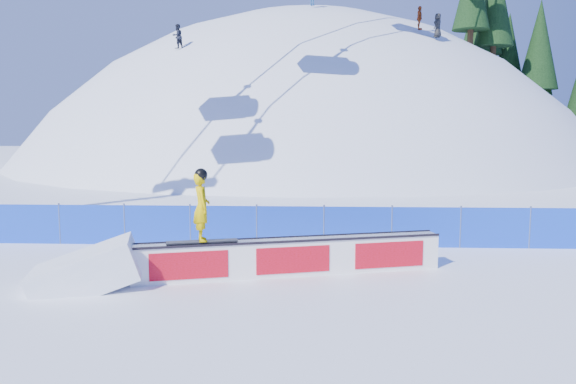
{
  "coord_description": "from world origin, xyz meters",
  "views": [
    {
      "loc": [
        0.69,
        -11.92,
        3.61
      ],
      "look_at": [
        0.0,
        3.02,
        1.81
      ],
      "focal_mm": 35.0,
      "sensor_mm": 36.0,
      "label": 1
    }
  ],
  "objects": [
    {
      "name": "snow_ramp",
      "position": [
        -4.37,
        0.06,
        0.0
      ],
      "size": [
        2.72,
        2.09,
        1.5
      ],
      "primitive_type": null,
      "rotation": [
        0.0,
        -0.31,
        0.27
      ],
      "color": "white",
      "rests_on": "ground"
    },
    {
      "name": "snow_hill",
      "position": [
        0.0,
        42.0,
        -18.0
      ],
      "size": [
        64.0,
        64.0,
        64.0
      ],
      "color": "white",
      "rests_on": "ground"
    },
    {
      "name": "treeline",
      "position": [
        22.11,
        42.6,
        9.82
      ],
      "size": [
        18.11,
        11.08,
        19.69
      ],
      "color": "#362415",
      "rests_on": "ground"
    },
    {
      "name": "distant_skiers",
      "position": [
        1.61,
        30.06,
        11.46
      ],
      "size": [
        18.84,
        8.24,
        5.88
      ],
      "color": "black",
      "rests_on": "ground"
    },
    {
      "name": "snowboarder",
      "position": [
        -1.89,
        0.74,
        1.74
      ],
      "size": [
        1.66,
        0.72,
        1.72
      ],
      "rotation": [
        0.0,
        0.0,
        1.91
      ],
      "color": "black",
      "rests_on": "rail_box"
    },
    {
      "name": "rail_box",
      "position": [
        0.15,
        1.3,
        0.44
      ],
      "size": [
        7.37,
        2.48,
        0.9
      ],
      "rotation": [
        0.0,
        0.0,
        0.27
      ],
      "color": "white",
      "rests_on": "ground"
    },
    {
      "name": "safety_fence",
      "position": [
        0.0,
        4.5,
        0.6
      ],
      "size": [
        22.05,
        0.05,
        1.3
      ],
      "color": "blue",
      "rests_on": "ground"
    },
    {
      "name": "ground",
      "position": [
        0.0,
        0.0,
        0.0
      ],
      "size": [
        160.0,
        160.0,
        0.0
      ],
      "primitive_type": "plane",
      "color": "white",
      "rests_on": "ground"
    }
  ]
}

